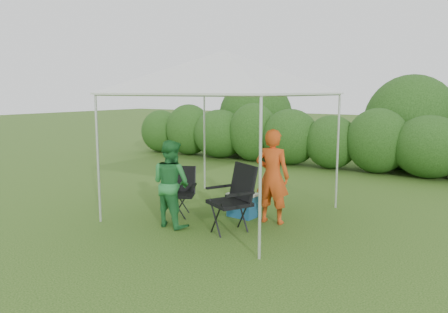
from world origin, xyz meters
The scene contains 9 objects.
ground centered at (0.00, 0.00, 0.00)m, with size 70.00×70.00×0.00m, color #3F631F.
hedge centered at (0.00, 6.00, 0.82)m, with size 13.99×1.53×1.80m.
canopy centered at (0.00, 0.50, 2.46)m, with size 3.10×3.10×2.83m.
chair_right centered at (0.65, -0.21, 0.59)m, with size 0.80×0.78×1.05m.
chair_left centered at (-0.63, 0.07, 0.48)m, with size 0.66×0.64×0.85m.
man centered at (0.92, 0.51, 0.78)m, with size 0.57×0.37×1.56m, color #DD4C19.
woman centered at (-0.36, -0.52, 0.70)m, with size 0.68×0.53×1.40m, color #297E3A.
cooler centered at (0.34, 0.55, 0.21)m, with size 0.52×0.39×0.41m.
bottle centered at (0.40, 0.51, 0.55)m, with size 0.07×0.07×0.27m, color #592D0C.
Camera 1 is at (4.05, -5.79, 2.15)m, focal length 35.00 mm.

